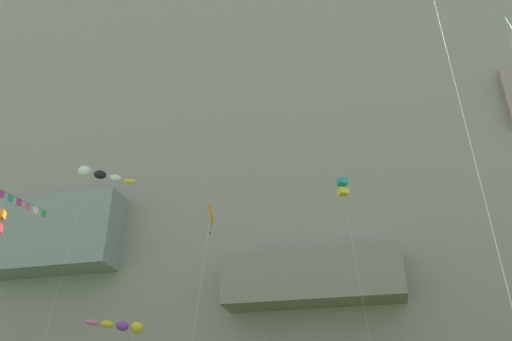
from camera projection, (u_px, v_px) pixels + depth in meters
cliff_face at (320, 184)px, 70.35m from camera, size 180.00×28.03×68.41m
kite_box_upper_right at (343, 188)px, 38.71m from camera, size 2.21×5.79×20.53m
kite_diamond_low_right at (209, 224)px, 32.65m from camera, size 0.70×3.58×16.67m
kite_windsock_mid_right at (124, 326)px, 41.20m from camera, size 5.49×4.44×11.68m
kite_windsock_upper_mid at (99, 175)px, 42.93m from camera, size 4.26×4.87×23.17m
kite_banner_low_left at (16, 208)px, 41.16m from camera, size 1.41×6.24×20.32m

